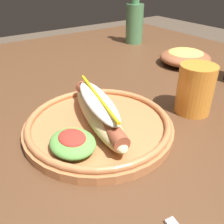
{
  "coord_description": "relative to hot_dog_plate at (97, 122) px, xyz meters",
  "views": [
    {
      "loc": [
        0.4,
        -0.42,
        1.0
      ],
      "look_at": [
        0.07,
        -0.19,
        0.77
      ],
      "focal_mm": 39.53,
      "sensor_mm": 36.0,
      "label": 1
    }
  ],
  "objects": [
    {
      "name": "extra_cup",
      "position": [
        0.05,
        0.2,
        0.03
      ],
      "size": [
        0.07,
        0.07,
        0.1
      ],
      "primitive_type": "cylinder",
      "color": "orange",
      "rests_on": "dining_table"
    },
    {
      "name": "glass_bottle",
      "position": [
        -0.44,
        0.45,
        0.06
      ],
      "size": [
        0.07,
        0.07,
        0.23
      ],
      "color": "#4C7F51",
      "rests_on": "dining_table"
    },
    {
      "name": "dining_table",
      "position": [
        -0.07,
        0.22,
        -0.11
      ],
      "size": [
        1.31,
        1.03,
        0.74
      ],
      "color": "#51331E",
      "rests_on": "ground_plane"
    },
    {
      "name": "side_bowl",
      "position": [
        -0.15,
        0.42,
        0.0
      ],
      "size": [
        0.15,
        0.15,
        0.05
      ],
      "color": "brown",
      "rests_on": "dining_table"
    },
    {
      "name": "hot_dog_plate",
      "position": [
        0.0,
        0.0,
        0.0
      ],
      "size": [
        0.27,
        0.27,
        0.08
      ],
      "color": "#B77042",
      "rests_on": "dining_table"
    }
  ]
}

